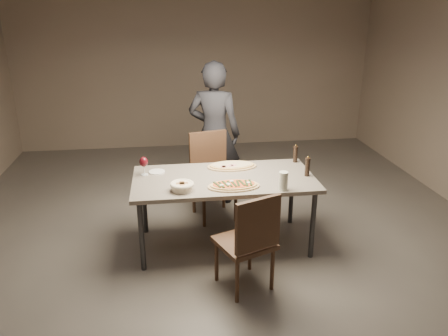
{
  "coord_description": "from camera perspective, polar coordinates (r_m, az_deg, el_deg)",
  "views": [
    {
      "loc": [
        -0.55,
        -3.99,
        2.36
      ],
      "look_at": [
        0.0,
        0.0,
        0.85
      ],
      "focal_mm": 35.0,
      "sensor_mm": 36.0,
      "label": 1
    }
  ],
  "objects": [
    {
      "name": "carafe",
      "position": [
        4.06,
        7.76,
        -1.69
      ],
      "size": [
        0.08,
        0.08,
        0.18
      ],
      "rotation": [
        0.0,
        0.0,
        0.28
      ],
      "color": "silver",
      "rests_on": "dining_table"
    },
    {
      "name": "chair_far",
      "position": [
        5.08,
        -1.65,
        -0.27
      ],
      "size": [
        0.56,
        0.56,
        0.99
      ],
      "rotation": [
        0.0,
        0.0,
        3.37
      ],
      "color": "#422A1B",
      "rests_on": "ground"
    },
    {
      "name": "bread_basket",
      "position": [
        4.04,
        -5.5,
        -2.33
      ],
      "size": [
        0.22,
        0.22,
        0.08
      ],
      "rotation": [
        0.0,
        0.0,
        0.03
      ],
      "color": "beige",
      "rests_on": "dining_table"
    },
    {
      "name": "room",
      "position": [
        4.14,
        0.0,
        7.15
      ],
      "size": [
        7.0,
        7.0,
        7.0
      ],
      "color": "#5A534D",
      "rests_on": "ground"
    },
    {
      "name": "side_plate",
      "position": [
        4.52,
        -8.76,
        -0.49
      ],
      "size": [
        0.16,
        0.16,
        0.01
      ],
      "rotation": [
        0.0,
        0.0,
        0.14
      ],
      "color": "white",
      "rests_on": "dining_table"
    },
    {
      "name": "pepper_mill_left",
      "position": [
        4.79,
        9.31,
        1.84
      ],
      "size": [
        0.05,
        0.05,
        0.2
      ],
      "rotation": [
        0.0,
        0.0,
        -0.21
      ],
      "color": "black",
      "rests_on": "dining_table"
    },
    {
      "name": "diner",
      "position": [
        5.36,
        -1.28,
        4.52
      ],
      "size": [
        0.75,
        0.61,
        1.76
      ],
      "primitive_type": "imported",
      "rotation": [
        0.0,
        0.0,
        2.8
      ],
      "color": "black",
      "rests_on": "ground"
    },
    {
      "name": "pepper_mill_right",
      "position": [
        4.42,
        10.84,
        0.18
      ],
      "size": [
        0.05,
        0.05,
        0.21
      ],
      "rotation": [
        0.0,
        0.0,
        0.43
      ],
      "color": "black",
      "rests_on": "dining_table"
    },
    {
      "name": "oil_dish",
      "position": [
        4.15,
        2.68,
        -2.19
      ],
      "size": [
        0.13,
        0.13,
        0.02
      ],
      "rotation": [
        0.0,
        0.0,
        -0.4
      ],
      "color": "white",
      "rests_on": "dining_table"
    },
    {
      "name": "chair_near",
      "position": [
        3.73,
        3.42,
        -9.11
      ],
      "size": [
        0.57,
        0.57,
        0.92
      ],
      "rotation": [
        0.0,
        0.0,
        0.38
      ],
      "color": "#422A1B",
      "rests_on": "ground"
    },
    {
      "name": "ham_pizza",
      "position": [
        4.61,
        1.04,
        0.3
      ],
      "size": [
        0.52,
        0.29,
        0.04
      ],
      "rotation": [
        0.0,
        0.0,
        0.43
      ],
      "color": "tan",
      "rests_on": "dining_table"
    },
    {
      "name": "zucchini_pizza",
      "position": [
        4.11,
        1.28,
        -2.28
      ],
      "size": [
        0.49,
        0.27,
        0.05
      ],
      "rotation": [
        0.0,
        0.0,
        -0.43
      ],
      "color": "tan",
      "rests_on": "dining_table"
    },
    {
      "name": "wine_glass",
      "position": [
        4.43,
        -10.45,
        0.72
      ],
      "size": [
        0.09,
        0.09,
        0.19
      ],
      "rotation": [
        0.0,
        0.0,
        -0.29
      ],
      "color": "silver",
      "rests_on": "dining_table"
    },
    {
      "name": "dining_table",
      "position": [
        4.36,
        0.0,
        -1.93
      ],
      "size": [
        1.8,
        0.9,
        0.75
      ],
      "color": "slate",
      "rests_on": "ground"
    }
  ]
}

